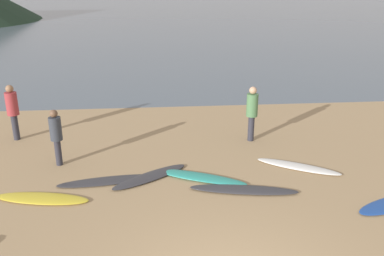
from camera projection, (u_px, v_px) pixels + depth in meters
ground_plane at (186, 117)px, 15.93m from camera, size 120.00×120.00×0.20m
ocean_water at (161, 13)px, 63.66m from camera, size 140.00×100.00×0.01m
surfboard_0 at (42, 198)px, 9.71m from camera, size 2.33×0.99×0.08m
surfboard_1 at (108, 181)px, 10.57m from camera, size 2.59×0.84×0.07m
surfboard_2 at (150, 176)px, 10.78m from camera, size 2.15×1.71×0.09m
surfboard_3 at (200, 177)px, 10.74m from camera, size 2.49×1.50×0.10m
surfboard_4 at (244, 190)px, 10.11m from camera, size 2.70×0.95×0.09m
surfboard_5 at (298, 167)px, 11.35m from camera, size 2.22×1.59×0.09m
person_0 at (12, 108)px, 13.03m from camera, size 0.37×0.37×1.82m
person_1 at (56, 133)px, 11.24m from camera, size 0.33×0.33×1.62m
person_2 at (252, 109)px, 12.96m from camera, size 0.36×0.36×1.78m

